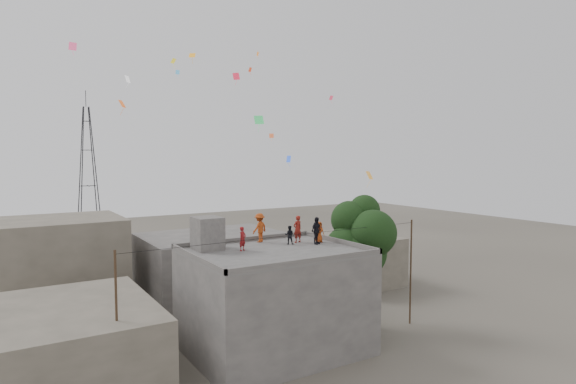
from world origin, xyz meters
name	(u,v)px	position (x,y,z in m)	size (l,w,h in m)	color
ground	(274,350)	(0.00, 0.00, 0.00)	(140.00, 140.00, 0.00)	#49443B
main_building	(274,301)	(0.00, 0.00, 3.05)	(10.00, 8.00, 6.10)	#4E4B48
parapet	(274,249)	(0.00, 0.00, 6.25)	(10.00, 8.00, 0.30)	#4E4B48
stair_head_box	(207,233)	(-3.20, 2.60, 7.10)	(1.60, 1.80, 2.00)	#4E4B48
neighbor_west	(73,344)	(-11.00, 2.00, 2.00)	(8.00, 10.00, 4.00)	#5A5447
neighbor_north	(214,263)	(2.00, 14.00, 2.50)	(12.00, 9.00, 5.00)	#4E4B48
neighbor_northwest	(61,263)	(-10.00, 16.00, 3.50)	(9.00, 8.00, 7.00)	#5A5447
neighbor_east	(350,259)	(14.00, 10.00, 2.20)	(7.00, 8.00, 4.40)	#5A5447
tree	(362,239)	(7.37, 0.60, 6.10)	(4.90, 4.60, 9.10)	black
utility_line	(292,292)	(0.50, -1.25, 3.83)	(20.12, 0.62, 7.40)	black
transmission_tower	(88,178)	(-4.00, 40.00, 9.07)	(2.97, 2.97, 20.01)	black
person_red_adult	(298,229)	(2.81, 1.76, 6.99)	(0.65, 0.43, 1.79)	maroon
person_orange_child	(319,232)	(4.08, 1.05, 6.79)	(0.67, 0.44, 1.38)	#A63C13
person_dark_child	(289,235)	(2.01, 1.50, 6.70)	(0.59, 0.46, 1.21)	black
person_dark_adult	(316,231)	(3.51, 0.58, 6.99)	(1.04, 0.43, 1.77)	black
person_orange_adult	(260,228)	(0.73, 3.18, 7.06)	(1.25, 0.72, 1.93)	#A63D12
person_red_child	(243,239)	(-1.54, 1.13, 6.83)	(0.53, 0.35, 1.46)	maroon
kites	(236,101)	(0.76, 6.74, 15.75)	(20.73, 18.88, 11.61)	#DE5317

